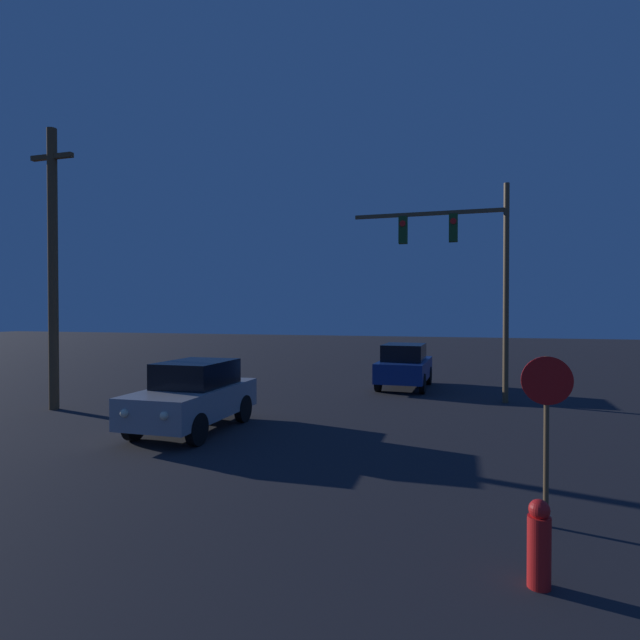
{
  "coord_description": "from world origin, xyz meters",
  "views": [
    {
      "loc": [
        3.97,
        1.16,
        2.91
      ],
      "look_at": [
        0.0,
        14.99,
        2.66
      ],
      "focal_mm": 28.0,
      "sensor_mm": 36.0,
      "label": 1
    }
  ],
  "objects": [
    {
      "name": "car_near",
      "position": [
        -2.36,
        12.0,
        0.86
      ],
      "size": [
        1.79,
        3.97,
        1.68
      ],
      "rotation": [
        0.0,
        0.0,
        3.15
      ],
      "color": "#99999E",
      "rests_on": "ground_plane"
    },
    {
      "name": "car_far",
      "position": [
        1.85,
        20.24,
        0.86
      ],
      "size": [
        1.86,
        4.0,
        1.68
      ],
      "rotation": [
        0.0,
        0.0,
        -0.03
      ],
      "color": "navy",
      "rests_on": "ground_plane"
    },
    {
      "name": "traffic_signal_mast",
      "position": [
        4.1,
        18.03,
        4.61
      ],
      "size": [
        4.98,
        0.3,
        6.98
      ],
      "color": "brown",
      "rests_on": "ground_plane"
    },
    {
      "name": "stop_sign",
      "position": [
        5.06,
        8.43,
        1.59
      ],
      "size": [
        0.65,
        0.07,
        2.31
      ],
      "color": "brown",
      "rests_on": "ground_plane"
    },
    {
      "name": "utility_pole",
      "position": [
        -7.7,
        13.17,
        4.29
      ],
      "size": [
        1.45,
        0.28,
        8.31
      ],
      "color": "brown",
      "rests_on": "ground_plane"
    },
    {
      "name": "fire_hydrant",
      "position": [
        4.75,
        6.8,
        0.46
      ],
      "size": [
        0.24,
        0.24,
        0.93
      ],
      "color": "red",
      "rests_on": "ground_plane"
    }
  ]
}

